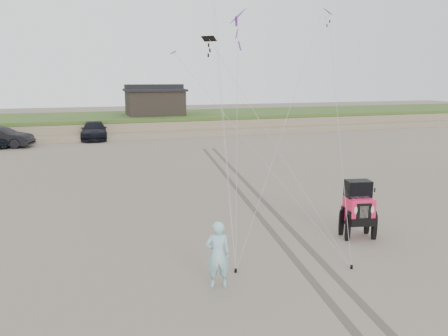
{
  "coord_description": "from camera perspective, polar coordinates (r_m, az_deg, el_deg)",
  "views": [
    {
      "loc": [
        -5.84,
        -11.77,
        5.84
      ],
      "look_at": [
        -1.02,
        3.0,
        2.6
      ],
      "focal_mm": 35.0,
      "sensor_mm": 36.0,
      "label": 1
    }
  ],
  "objects": [
    {
      "name": "truck_b",
      "position": [
        41.4,
        -27.26,
        3.59
      ],
      "size": [
        5.61,
        3.17,
        1.75
      ],
      "primitive_type": "imported",
      "rotation": [
        0.0,
        0.0,
        1.31
      ],
      "color": "black",
      "rests_on": "ground"
    },
    {
      "name": "jeep",
      "position": [
        16.89,
        17.13,
        -5.93
      ],
      "size": [
        2.85,
        4.89,
        1.71
      ],
      "primitive_type": null,
      "rotation": [
        0.0,
        0.0,
        -0.2
      ],
      "color": "#E81B4C",
      "rests_on": "ground"
    },
    {
      "name": "stake_aux",
      "position": [
        14.46,
        16.32,
        -12.3
      ],
      "size": [
        0.08,
        0.08,
        0.12
      ],
      "primitive_type": "cylinder",
      "color": "black",
      "rests_on": "ground"
    },
    {
      "name": "ground",
      "position": [
        14.38,
        7.76,
        -12.3
      ],
      "size": [
        160.0,
        160.0,
        0.0
      ],
      "primitive_type": "plane",
      "color": "#6B6054",
      "rests_on": "ground"
    },
    {
      "name": "dune_ridge",
      "position": [
        49.87,
        -11.33,
        5.78
      ],
      "size": [
        160.0,
        14.25,
        1.73
      ],
      "color": "#7A6B54",
      "rests_on": "ground"
    },
    {
      "name": "truck_c",
      "position": [
        43.73,
        -16.58,
        4.73
      ],
      "size": [
        2.7,
        5.94,
        1.69
      ],
      "primitive_type": "imported",
      "rotation": [
        0.0,
        0.0,
        -0.06
      ],
      "color": "black",
      "rests_on": "ground"
    },
    {
      "name": "cabin",
      "position": [
        49.47,
        -9.04,
        8.62
      ],
      "size": [
        6.4,
        5.4,
        3.35
      ],
      "color": "black",
      "rests_on": "dune_ridge"
    },
    {
      "name": "stake_main",
      "position": [
        13.67,
        1.54,
        -13.25
      ],
      "size": [
        0.08,
        0.08,
        0.12
      ],
      "primitive_type": "cylinder",
      "color": "black",
      "rests_on": "ground"
    },
    {
      "name": "kite_flock",
      "position": [
        22.62,
        3.01,
        21.08
      ],
      "size": [
        8.51,
        7.13,
        6.8
      ],
      "color": "black",
      "rests_on": "ground"
    },
    {
      "name": "tire_tracks",
      "position": [
        22.06,
        3.43,
        -3.58
      ],
      "size": [
        5.22,
        29.74,
        0.01
      ],
      "color": "#4C443D",
      "rests_on": "ground"
    },
    {
      "name": "man",
      "position": [
        12.46,
        -0.82,
        -11.23
      ],
      "size": [
        0.78,
        0.57,
        1.94
      ],
      "primitive_type": "imported",
      "rotation": [
        0.0,
        0.0,
        2.98
      ],
      "color": "#80B7C6",
      "rests_on": "ground"
    }
  ]
}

